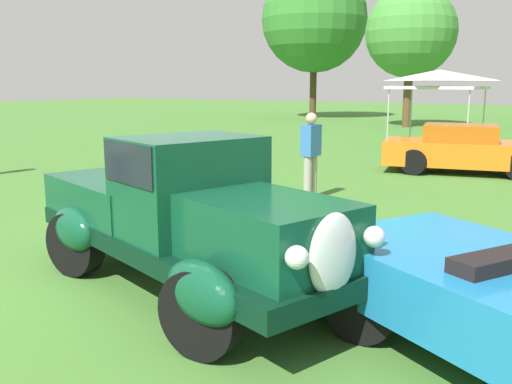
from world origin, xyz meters
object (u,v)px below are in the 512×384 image
show_car_orange (464,149)px  spectator_between_cars (311,153)px  canopy_tent_left_field (439,78)px  feature_pickup_truck (186,214)px

show_car_orange → spectator_between_cars: bearing=-109.9°
show_car_orange → spectator_between_cars: spectator_between_cars is taller
show_car_orange → canopy_tent_left_field: (-2.12, 5.44, 1.82)m
feature_pickup_truck → show_car_orange: 10.25m
feature_pickup_truck → spectator_between_cars: (-1.09, 5.19, 0.05)m
feature_pickup_truck → spectator_between_cars: size_ratio=2.76×
spectator_between_cars → canopy_tent_left_field: canopy_tent_left_field is taller
feature_pickup_truck → spectator_between_cars: bearing=101.9°
canopy_tent_left_field → feature_pickup_truck: bearing=-84.9°
spectator_between_cars → canopy_tent_left_field: 10.58m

